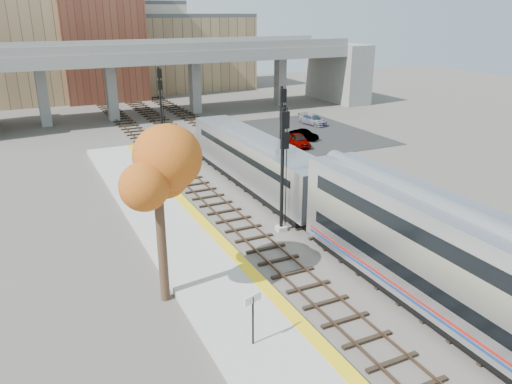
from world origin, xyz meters
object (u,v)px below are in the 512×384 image
car_a (299,140)px  car_b (304,135)px  tree (157,172)px  locomotive (256,160)px  signal_mast_near (283,171)px  coach (510,295)px  signal_mast_far (161,103)px  signal_mast_mid (281,136)px  car_c (313,120)px

car_a → car_b: car_a is taller
car_b → tree: bearing=-156.1°
locomotive → car_a: locomotive is taller
signal_mast_near → coach: bearing=-81.7°
signal_mast_far → car_a: 15.29m
signal_mast_mid → tree: size_ratio=0.90×
coach → car_c: coach is taller
coach → tree: 15.25m
signal_mast_near → tree: bearing=-153.0°
signal_mast_near → tree: tree is taller
coach → car_c: size_ratio=6.19×
tree → car_c: 41.01m
signal_mast_near → signal_mast_far: 27.05m
coach → signal_mast_near: bearing=98.3°
signal_mast_far → car_b: 15.69m
tree → car_a: 30.53m
signal_mast_mid → car_a: size_ratio=2.05×
coach → signal_mast_far: signal_mast_far is taller
signal_mast_near → signal_mast_mid: (4.10, 7.70, 0.01)m
signal_mast_far → signal_mast_near: bearing=-90.0°
locomotive → coach: coach is taller
locomotive → car_c: 23.93m
signal_mast_near → signal_mast_mid: size_ratio=1.00×
locomotive → coach: size_ratio=0.76×
signal_mast_far → car_b: (13.47, -7.34, -3.30)m
tree → car_a: (20.35, 22.01, -5.76)m
signal_mast_near → car_c: bearing=54.5°
coach → signal_mast_near: signal_mast_near is taller
signal_mast_near → tree: 10.23m
signal_mast_mid → locomotive: bearing=167.7°
car_b → car_c: car_c is taller
tree → car_b: size_ratio=2.70×
locomotive → tree: size_ratio=2.19×
car_b → locomotive: bearing=-157.9°
car_b → signal_mast_far: bearing=128.0°
locomotive → signal_mast_mid: size_ratio=2.43×
tree → signal_mast_far: bearing=74.3°
car_a → car_c: car_a is taller
locomotive → coach: bearing=-90.0°
signal_mast_far → car_c: 18.66m
locomotive → signal_mast_far: bearing=96.3°
car_a → car_c: 10.63m
tree → car_c: (27.17, 30.16, -5.83)m
signal_mast_far → car_a: bearing=-39.7°
tree → car_a: size_ratio=2.27×
signal_mast_near → car_b: bearing=55.7°
signal_mast_near → car_a: 21.21m
coach → signal_mast_far: bearing=92.9°
locomotive → signal_mast_near: bearing=-104.5°
coach → car_b: (11.37, 34.19, -2.23)m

